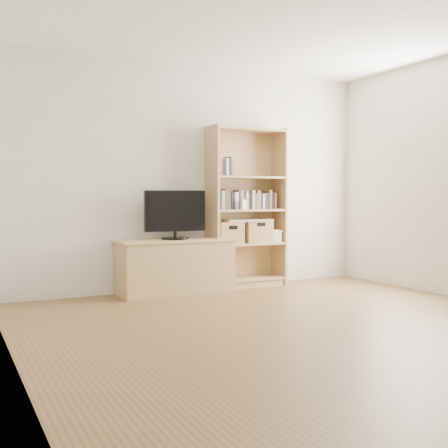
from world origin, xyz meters
TOP-DOWN VIEW (x-y plane):
  - floor at (0.00, 0.00)m, footprint 4.50×5.00m
  - back_wall at (0.00, 2.50)m, footprint 4.50×0.02m
  - left_wall at (-2.25, 0.00)m, footprint 0.02×5.00m
  - tv_stand at (-0.34, 2.26)m, footprint 1.27×0.49m
  - bookshelf at (0.61, 2.33)m, footprint 0.95×0.35m
  - television at (-0.34, 2.26)m, footprint 0.70×0.08m
  - books_row_mid at (0.61, 2.35)m, footprint 0.76×0.15m
  - books_row_upper at (0.40, 2.35)m, footprint 0.42×0.18m
  - baby_monitor at (0.50, 2.22)m, footprint 0.06×0.05m
  - basket_left at (0.36, 2.32)m, footprint 0.31×0.26m
  - basket_right at (0.73, 2.33)m, footprint 0.35×0.29m
  - laptop at (0.51, 2.31)m, footprint 0.39×0.31m
  - magazine_stack at (0.94, 2.33)m, footprint 0.23×0.30m

SIDE VIEW (x-z plane):
  - floor at x=0.00m, z-range -0.01..0.01m
  - tv_stand at x=-0.34m, z-range 0.00..0.58m
  - magazine_stack at x=0.94m, z-range 0.53..0.65m
  - basket_left at x=0.36m, z-range 0.53..0.78m
  - basket_right at x=0.73m, z-range 0.53..0.81m
  - laptop at x=0.51m, z-range 0.78..0.81m
  - television at x=-0.34m, z-range 0.61..1.16m
  - bookshelf at x=0.61m, z-range 0.00..1.90m
  - baby_monitor at x=0.50m, z-range 0.93..1.04m
  - books_row_mid at x=0.61m, z-range 0.93..1.13m
  - back_wall at x=0.00m, z-range 0.00..2.60m
  - left_wall at x=-2.25m, z-range 0.00..2.60m
  - books_row_upper at x=0.40m, z-range 1.32..1.54m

